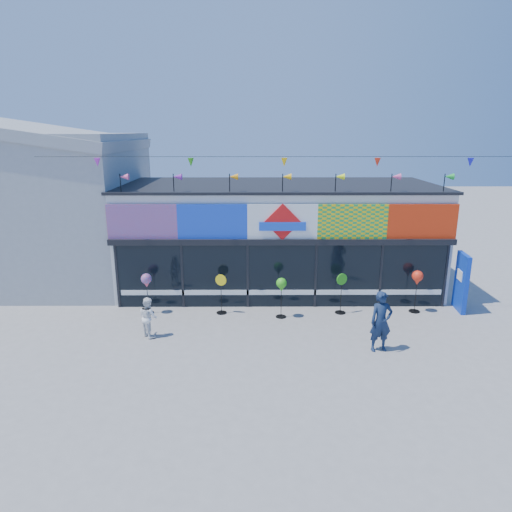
{
  "coord_description": "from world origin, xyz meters",
  "views": [
    {
      "loc": [
        -0.98,
        -11.91,
        6.1
      ],
      "look_at": [
        -0.91,
        2.0,
        2.27
      ],
      "focal_mm": 32.0,
      "sensor_mm": 36.0,
      "label": 1
    }
  ],
  "objects_px": {
    "spinner_1": "(221,293)",
    "adult_man": "(381,322)",
    "child": "(148,317)",
    "spinner_2": "(281,286)",
    "blue_sign": "(461,282)",
    "spinner_3": "(341,292)",
    "spinner_4": "(417,279)",
    "spinner_0": "(147,282)"
  },
  "relations": [
    {
      "from": "spinner_2",
      "to": "adult_man",
      "type": "distance_m",
      "value": 3.63
    },
    {
      "from": "spinner_3",
      "to": "spinner_4",
      "type": "distance_m",
      "value": 2.65
    },
    {
      "from": "spinner_2",
      "to": "child",
      "type": "height_order",
      "value": "spinner_2"
    },
    {
      "from": "spinner_2",
      "to": "adult_man",
      "type": "xyz_separation_m",
      "value": [
        2.68,
        -2.44,
        -0.22
      ]
    },
    {
      "from": "blue_sign",
      "to": "spinner_1",
      "type": "distance_m",
      "value": 8.35
    },
    {
      "from": "spinner_2",
      "to": "child",
      "type": "distance_m",
      "value": 4.41
    },
    {
      "from": "spinner_4",
      "to": "adult_man",
      "type": "relative_size",
      "value": 0.84
    },
    {
      "from": "spinner_2",
      "to": "spinner_0",
      "type": "bearing_deg",
      "value": 175.43
    },
    {
      "from": "spinner_2",
      "to": "spinner_4",
      "type": "bearing_deg",
      "value": 5.5
    },
    {
      "from": "spinner_3",
      "to": "child",
      "type": "xyz_separation_m",
      "value": [
        -6.21,
        -1.81,
        -0.13
      ]
    },
    {
      "from": "spinner_1",
      "to": "child",
      "type": "height_order",
      "value": "spinner_1"
    },
    {
      "from": "blue_sign",
      "to": "spinner_1",
      "type": "height_order",
      "value": "blue_sign"
    },
    {
      "from": "spinner_2",
      "to": "child",
      "type": "xyz_separation_m",
      "value": [
        -4.14,
        -1.45,
        -0.49
      ]
    },
    {
      "from": "spinner_1",
      "to": "child",
      "type": "bearing_deg",
      "value": -139.19
    },
    {
      "from": "child",
      "to": "adult_man",
      "type": "bearing_deg",
      "value": -141.12
    },
    {
      "from": "spinner_2",
      "to": "spinner_1",
      "type": "bearing_deg",
      "value": 170.09
    },
    {
      "from": "adult_man",
      "to": "spinner_3",
      "type": "bearing_deg",
      "value": 93.5
    },
    {
      "from": "adult_man",
      "to": "blue_sign",
      "type": "bearing_deg",
      "value": 31.61
    },
    {
      "from": "spinner_1",
      "to": "spinner_3",
      "type": "xyz_separation_m",
      "value": [
        4.12,
        -0.0,
        0.01
      ]
    },
    {
      "from": "spinner_3",
      "to": "blue_sign",
      "type": "bearing_deg",
      "value": 3.68
    },
    {
      "from": "blue_sign",
      "to": "adult_man",
      "type": "xyz_separation_m",
      "value": [
        -3.62,
        -3.06,
        -0.14
      ]
    },
    {
      "from": "blue_sign",
      "to": "child",
      "type": "xyz_separation_m",
      "value": [
        -10.43,
        -2.08,
        -0.4
      ]
    },
    {
      "from": "blue_sign",
      "to": "child",
      "type": "bearing_deg",
      "value": -163.39
    },
    {
      "from": "blue_sign",
      "to": "spinner_3",
      "type": "relative_size",
      "value": 1.43
    },
    {
      "from": "spinner_4",
      "to": "adult_man",
      "type": "height_order",
      "value": "adult_man"
    },
    {
      "from": "spinner_2",
      "to": "spinner_3",
      "type": "distance_m",
      "value": 2.14
    },
    {
      "from": "blue_sign",
      "to": "adult_man",
      "type": "height_order",
      "value": "blue_sign"
    },
    {
      "from": "spinner_3",
      "to": "child",
      "type": "relative_size",
      "value": 1.14
    },
    {
      "from": "blue_sign",
      "to": "spinner_0",
      "type": "relative_size",
      "value": 1.42
    },
    {
      "from": "spinner_0",
      "to": "child",
      "type": "bearing_deg",
      "value": -76.56
    },
    {
      "from": "blue_sign",
      "to": "spinner_0",
      "type": "bearing_deg",
      "value": -173.3
    },
    {
      "from": "blue_sign",
      "to": "spinner_2",
      "type": "height_order",
      "value": "blue_sign"
    },
    {
      "from": "spinner_1",
      "to": "spinner_4",
      "type": "xyz_separation_m",
      "value": [
        6.73,
        0.1,
        0.46
      ]
    },
    {
      "from": "blue_sign",
      "to": "adult_man",
      "type": "bearing_deg",
      "value": -134.38
    },
    {
      "from": "spinner_4",
      "to": "spinner_1",
      "type": "bearing_deg",
      "value": -179.19
    },
    {
      "from": "spinner_0",
      "to": "spinner_1",
      "type": "relative_size",
      "value": 1.02
    },
    {
      "from": "spinner_1",
      "to": "spinner_2",
      "type": "xyz_separation_m",
      "value": [
        2.04,
        -0.36,
        0.37
      ]
    },
    {
      "from": "adult_man",
      "to": "child",
      "type": "distance_m",
      "value": 6.89
    },
    {
      "from": "spinner_2",
      "to": "child",
      "type": "bearing_deg",
      "value": -160.63
    },
    {
      "from": "adult_man",
      "to": "spinner_2",
      "type": "bearing_deg",
      "value": 129.0
    },
    {
      "from": "spinner_1",
      "to": "adult_man",
      "type": "distance_m",
      "value": 5.49
    },
    {
      "from": "spinner_1",
      "to": "spinner_4",
      "type": "relative_size",
      "value": 0.94
    }
  ]
}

